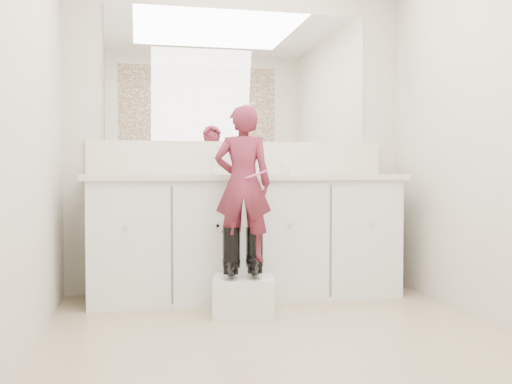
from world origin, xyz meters
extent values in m
plane|color=#8B725B|center=(0.00, 0.00, 0.00)|extent=(3.00, 3.00, 0.00)
plane|color=#BEB5A2|center=(0.00, 1.50, 1.20)|extent=(2.60, 0.00, 2.60)
plane|color=#BEB5A2|center=(0.00, -1.50, 1.20)|extent=(2.60, 0.00, 2.60)
plane|color=#BEB5A2|center=(-1.30, 0.00, 1.20)|extent=(0.00, 3.00, 3.00)
cube|color=silver|center=(0.00, 1.23, 0.42)|extent=(2.20, 0.55, 0.85)
cube|color=beige|center=(0.00, 1.21, 0.87)|extent=(2.28, 0.58, 0.04)
cube|color=beige|center=(0.00, 1.49, 1.02)|extent=(2.28, 0.03, 0.25)
cube|color=white|center=(0.00, 1.49, 1.64)|extent=(2.00, 0.02, 1.00)
cylinder|color=silver|center=(0.00, 1.38, 0.94)|extent=(0.08, 0.08, 0.10)
imported|color=beige|center=(0.31, 1.28, 0.94)|extent=(0.13, 0.13, 0.09)
imported|color=beige|center=(-0.20, 1.25, 0.99)|extent=(0.10, 0.10, 0.20)
cube|color=silver|center=(-0.12, 0.70, 0.12)|extent=(0.43, 0.38, 0.24)
imported|color=#9A2F4D|center=(-0.12, 0.72, 0.83)|extent=(0.40, 0.30, 0.99)
cylinder|color=#DF56A3|center=(-0.05, 0.64, 0.89)|extent=(0.14, 0.04, 0.06)
camera|label=1|loc=(-0.77, -2.83, 0.91)|focal=40.00mm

